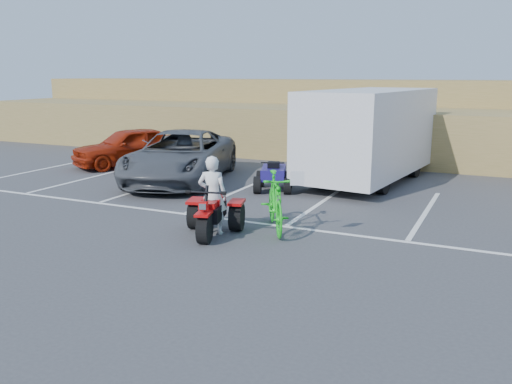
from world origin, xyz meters
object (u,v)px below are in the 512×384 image
at_px(green_dirt_bike, 275,202).
at_px(quad_atv_blue, 273,190).
at_px(red_trike_atv, 212,235).
at_px(grey_pickup, 181,156).
at_px(quad_atv_green, 319,177).
at_px(rider, 212,195).
at_px(red_car, 130,147).
at_px(cargo_trailer, 369,133).

relative_size(green_dirt_bike, quad_atv_blue, 1.49).
bearing_deg(red_trike_atv, quad_atv_blue, 81.21).
height_order(grey_pickup, quad_atv_green, grey_pickup).
xyz_separation_m(green_dirt_bike, quad_atv_green, (-1.13, 6.44, -0.64)).
bearing_deg(quad_atv_green, rider, -91.46).
bearing_deg(red_car, rider, -13.04).
distance_m(red_car, quad_atv_blue, 6.90).
bearing_deg(rider, quad_atv_green, -105.88).
height_order(rider, quad_atv_green, rider).
height_order(red_trike_atv, green_dirt_bike, green_dirt_bike).
bearing_deg(green_dirt_bike, grey_pickup, 112.02).
distance_m(grey_pickup, red_car, 3.79).
bearing_deg(green_dirt_bike, red_car, 116.11).
xyz_separation_m(cargo_trailer, quad_atv_green, (-1.65, 0.08, -1.57)).
height_order(green_dirt_bike, quad_atv_green, green_dirt_bike).
bearing_deg(rider, green_dirt_bike, -160.91).
bearing_deg(rider, red_car, -57.68).
relative_size(green_dirt_bike, cargo_trailer, 0.33).
xyz_separation_m(red_trike_atv, rider, (-0.04, 0.14, 0.85)).
relative_size(grey_pickup, cargo_trailer, 0.89).
relative_size(red_trike_atv, red_car, 0.39).
distance_m(green_dirt_bike, grey_pickup, 6.29).
height_order(rider, red_car, rider).
height_order(cargo_trailer, quad_atv_green, cargo_trailer).
bearing_deg(cargo_trailer, green_dirt_bike, -87.45).
bearing_deg(red_trike_atv, cargo_trailer, 61.67).
distance_m(red_trike_atv, quad_atv_green, 7.37).
bearing_deg(green_dirt_bike, rider, -174.78).
bearing_deg(grey_pickup, cargo_trailer, 8.22).
bearing_deg(red_car, green_dirt_bike, -5.37).
relative_size(red_trike_atv, grey_pickup, 0.28).
bearing_deg(cargo_trailer, rider, -95.75).
bearing_deg(cargo_trailer, red_trike_atv, -95.19).
bearing_deg(quad_atv_blue, rider, -102.94).
distance_m(green_dirt_bike, quad_atv_green, 6.57).
relative_size(rider, green_dirt_bike, 0.79).
relative_size(quad_atv_blue, quad_atv_green, 0.89).
relative_size(red_car, quad_atv_green, 2.59).
height_order(red_trike_atv, cargo_trailer, cargo_trailer).
xyz_separation_m(green_dirt_bike, cargo_trailer, (0.52, 6.36, 0.92)).
distance_m(grey_pickup, quad_atv_blue, 3.36).
relative_size(green_dirt_bike, quad_atv_green, 1.32).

